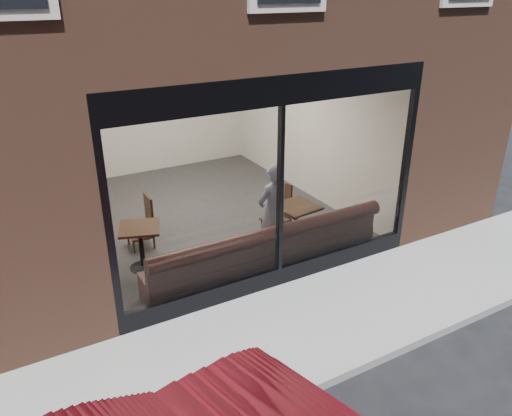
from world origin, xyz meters
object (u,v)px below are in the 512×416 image
banquette (265,260)px  cafe_table_right (297,207)px  person (273,213)px  cafe_table_left (139,228)px  cafe_chair_left (141,235)px  cafe_chair_right (275,219)px

banquette → cafe_table_right: (0.95, 0.55, 0.52)m
cafe_table_right → person: bearing=-159.3°
cafe_table_left → cafe_table_right: bearing=-11.6°
person → cafe_table_left: size_ratio=2.74×
banquette → cafe_table_right: bearing=30.0°
person → cafe_chair_left: (-1.80, 1.51, -0.61)m
banquette → cafe_table_left: (-1.67, 1.09, 0.52)m
banquette → cafe_chair_left: banquette is taller
cafe_chair_left → person: bearing=140.5°
cafe_table_left → cafe_chair_left: cafe_table_left is taller
banquette → cafe_chair_left: size_ratio=10.16×
cafe_table_left → cafe_chair_left: 0.91m
cafe_table_right → banquette: bearing=-150.0°
cafe_table_left → cafe_table_right: 2.68m
person → cafe_table_right: (0.63, 0.24, -0.11)m
banquette → person: size_ratio=2.34×
banquette → cafe_chair_left: bearing=129.0°
cafe_chair_right → cafe_chair_left: bearing=-24.1°
person → cafe_chair_right: size_ratio=3.83×
person → cafe_table_left: bearing=-32.0°
person → cafe_table_right: person is taller
person → cafe_chair_right: (0.60, 0.88, -0.61)m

